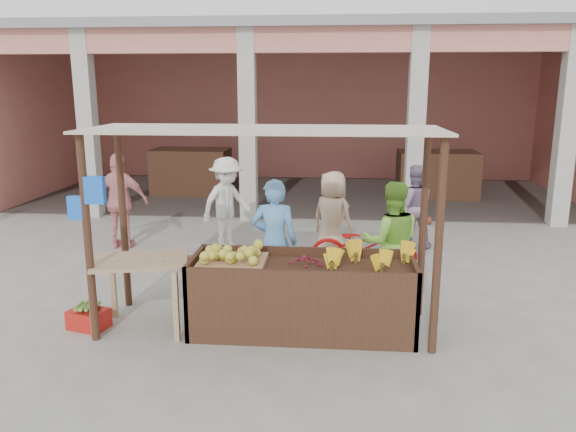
# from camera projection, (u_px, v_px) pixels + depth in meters

# --- Properties ---
(ground) EXTENTS (60.00, 60.00, 0.00)m
(ground) POSITION_uv_depth(u_px,v_px,m) (261.00, 329.00, 6.74)
(ground) COLOR gray
(ground) RESTS_ON ground
(market_building) EXTENTS (14.40, 6.40, 4.20)m
(market_building) POSITION_uv_depth(u_px,v_px,m) (306.00, 92.00, 14.79)
(market_building) COLOR tan
(market_building) RESTS_ON ground
(fruit_stall) EXTENTS (2.60, 0.95, 0.80)m
(fruit_stall) POSITION_uv_depth(u_px,v_px,m) (302.00, 299.00, 6.61)
(fruit_stall) COLOR #472B1C
(fruit_stall) RESTS_ON ground
(stall_awning) EXTENTS (4.09, 1.35, 2.39)m
(stall_awning) POSITION_uv_depth(u_px,v_px,m) (258.00, 164.00, 6.35)
(stall_awning) COLOR #472B1C
(stall_awning) RESTS_ON ground
(banana_heap) EXTENTS (0.97, 0.53, 0.18)m
(banana_heap) POSITION_uv_depth(u_px,v_px,m) (366.00, 259.00, 6.49)
(banana_heap) COLOR yellow
(banana_heap) RESTS_ON fruit_stall
(melon_tray) EXTENTS (0.78, 0.67, 0.20)m
(melon_tray) POSITION_uv_depth(u_px,v_px,m) (232.00, 257.00, 6.57)
(melon_tray) COLOR #AA7957
(melon_tray) RESTS_ON fruit_stall
(berry_heap) EXTENTS (0.42, 0.34, 0.13)m
(berry_heap) POSITION_uv_depth(u_px,v_px,m) (305.00, 261.00, 6.51)
(berry_heap) COLOR maroon
(berry_heap) RESTS_ON fruit_stall
(side_table) EXTENTS (1.21, 0.95, 0.87)m
(side_table) POSITION_uv_depth(u_px,v_px,m) (142.00, 271.00, 6.59)
(side_table) COLOR tan
(side_table) RESTS_ON ground
(papaya_pile) EXTENTS (0.68, 0.39, 0.20)m
(papaya_pile) POSITION_uv_depth(u_px,v_px,m) (140.00, 251.00, 6.54)
(papaya_pile) COLOR #40852B
(papaya_pile) RESTS_ON side_table
(red_crate) EXTENTS (0.51, 0.42, 0.23)m
(red_crate) POSITION_uv_depth(u_px,v_px,m) (89.00, 319.00, 6.74)
(red_crate) COLOR #B51B13
(red_crate) RESTS_ON ground
(plantain_bundle) EXTENTS (0.36, 0.25, 0.07)m
(plantain_bundle) POSITION_uv_depth(u_px,v_px,m) (88.00, 307.00, 6.70)
(plantain_bundle) COLOR #5D9034
(plantain_bundle) RESTS_ON red_crate
(produce_sacks) EXTENTS (0.87, 0.82, 0.66)m
(produce_sacks) POSITION_uv_depth(u_px,v_px,m) (431.00, 211.00, 11.52)
(produce_sacks) COLOR maroon
(produce_sacks) RESTS_ON ground
(vendor_blue) EXTENTS (0.69, 0.51, 1.80)m
(vendor_blue) POSITION_uv_depth(u_px,v_px,m) (274.00, 238.00, 7.38)
(vendor_blue) COLOR #65ACF2
(vendor_blue) RESTS_ON ground
(vendor_green) EXTENTS (0.86, 0.53, 1.73)m
(vendor_green) POSITION_uv_depth(u_px,v_px,m) (391.00, 239.00, 7.43)
(vendor_green) COLOR #89D442
(vendor_green) RESTS_ON ground
(motorcycle) EXTENTS (0.61, 1.73, 0.90)m
(motorcycle) POSITION_uv_depth(u_px,v_px,m) (364.00, 245.00, 8.63)
(motorcycle) COLOR #9E0C0A
(motorcycle) RESTS_ON ground
(shopper_a) EXTENTS (1.17, 1.22, 1.76)m
(shopper_a) POSITION_uv_depth(u_px,v_px,m) (227.00, 199.00, 9.95)
(shopper_a) COLOR silver
(shopper_a) RESTS_ON ground
(shopper_b) EXTENTS (1.08, 0.59, 1.81)m
(shopper_b) POSITION_uv_depth(u_px,v_px,m) (120.00, 198.00, 9.92)
(shopper_b) COLOR pink
(shopper_b) RESTS_ON ground
(shopper_c) EXTENTS (0.98, 0.90, 1.70)m
(shopper_c) POSITION_uv_depth(u_px,v_px,m) (333.00, 214.00, 8.96)
(shopper_c) COLOR tan
(shopper_c) RESTS_ON ground
(shopper_f) EXTENTS (0.82, 0.49, 1.63)m
(shopper_f) POSITION_uv_depth(u_px,v_px,m) (414.00, 202.00, 10.00)
(shopper_f) COLOR gray
(shopper_f) RESTS_ON ground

